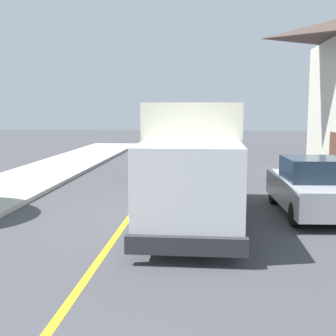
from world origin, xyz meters
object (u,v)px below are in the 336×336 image
box_truck (194,156)px  parked_car_furthest (202,135)px  parked_car_near (199,161)px  parked_car_mid (202,147)px  parked_van_across (312,188)px  parked_car_far (201,139)px

box_truck → parked_car_furthest: box_truck is taller
parked_car_near → parked_car_furthest: (-0.05, 19.36, 0.00)m
box_truck → parked_car_furthest: (-0.00, 26.47, -0.97)m
parked_car_mid → parked_car_furthest: 12.36m
parked_car_near → parked_car_mid: (0.06, 7.00, 0.00)m
parked_car_near → parked_car_furthest: size_ratio=0.99×
parked_van_across → parked_car_far: bearing=99.7°
parked_car_mid → parked_car_furthest: same height
parked_car_furthest → parked_van_across: bearing=-82.5°
parked_car_far → parked_van_across: 20.34m
parked_car_near → parked_car_far: 13.70m
box_truck → parked_car_near: 7.18m
box_truck → parked_car_near: (0.05, 7.11, -0.97)m
parked_car_mid → parked_car_near: bearing=-90.5°
parked_car_furthest → parked_car_mid: bearing=-89.5°
box_truck → parked_car_near: box_truck is taller
parked_car_far → parked_car_furthest: (0.04, 5.66, 0.00)m
parked_car_far → parked_van_across: (3.44, -20.05, 0.00)m
parked_car_furthest → parked_van_across: same height
box_truck → parked_car_far: size_ratio=1.62×
parked_car_near → parked_van_across: bearing=-62.2°
parked_car_mid → box_truck: bearing=-90.4°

